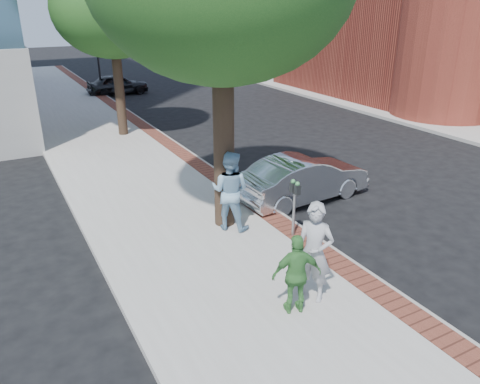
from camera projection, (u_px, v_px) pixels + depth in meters
ground at (283, 254)px, 11.13m from camera, size 120.00×120.00×0.00m
sidewalk at (127, 165)px, 16.94m from camera, size 5.00×60.00×0.15m
brick_strip at (183, 154)px, 17.89m from camera, size 0.60×60.00×0.01m
curb at (192, 155)px, 18.07m from camera, size 0.10×60.00×0.15m
sidewalk_far at (433, 117)px, 24.02m from camera, size 5.00×60.00×0.15m
signal_near at (98, 60)px, 28.56m from camera, size 0.70×0.15×3.80m
signal_far at (261, 51)px, 33.69m from camera, size 0.70×0.15×3.80m
tree_far at (111, 9)px, 18.66m from camera, size 4.80×4.80×7.14m
parking_meter at (295, 197)px, 11.28m from camera, size 0.12×0.32×1.47m
person_gray at (314, 252)px, 8.88m from camera, size 0.82×0.88×2.02m
person_officer at (230, 191)px, 11.72m from camera, size 1.24×1.26×2.05m
person_green at (297, 274)px, 8.55m from camera, size 1.00×0.65×1.59m
sedan_silver at (303, 178)px, 13.92m from camera, size 4.24×1.75×1.37m
bg_car at (118, 84)px, 29.85m from camera, size 3.83×1.59×1.30m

